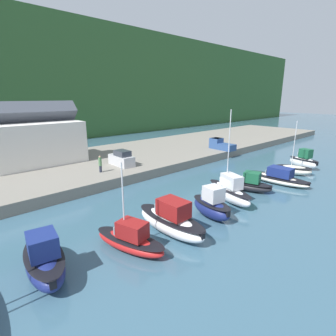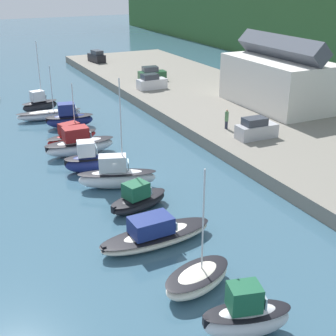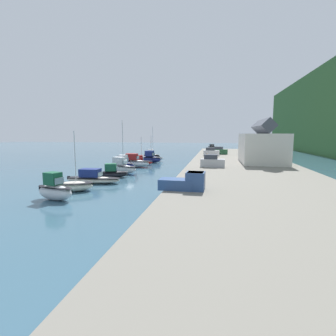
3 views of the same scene
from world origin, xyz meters
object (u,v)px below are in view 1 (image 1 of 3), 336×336
moored_boat_4 (171,221)px  pickup_truck_0 (220,145)px  parked_car_1 (122,159)px  person_on_quay (100,164)px  moored_boat_5 (212,206)px  moored_boat_8 (277,177)px  moored_boat_3 (130,240)px  moored_boat_9 (294,170)px  moored_boat_2 (44,260)px  moored_boat_6 (229,191)px  moored_boat_10 (303,161)px  moored_boat_7 (250,184)px

moored_boat_4 → pickup_truck_0: bearing=28.4°
parked_car_1 → person_on_quay: (-3.88, -1.05, 0.18)m
moored_boat_5 → moored_boat_8: 13.79m
moored_boat_3 → moored_boat_9: moored_boat_9 is taller
moored_boat_5 → person_on_quay: 16.20m
moored_boat_2 → pickup_truck_0: pickup_truck_0 is taller
moored_boat_6 → moored_boat_8: moored_boat_6 is taller
moored_boat_10 → parked_car_1: (-21.71, 16.24, 1.04)m
moored_boat_10 → person_on_quay: 29.79m
moored_boat_7 → person_on_quay: size_ratio=2.51×
moored_boat_7 → parked_car_1: parked_car_1 is taller
moored_boat_2 → moored_boat_7: (22.46, -0.68, -0.27)m
moored_boat_8 → moored_boat_9: 5.43m
moored_boat_5 → moored_boat_7: (8.69, 1.21, -0.29)m
moored_boat_6 → person_on_quay: (-6.42, 14.94, 1.24)m
moored_boat_8 → parked_car_1: 20.65m
moored_boat_9 → moored_boat_10: bearing=-13.9°
moored_boat_5 → moored_boat_8: bearing=13.2°
pickup_truck_0 → moored_boat_7: bearing=-131.6°
moored_boat_7 → person_on_quay: bearing=110.7°
moored_boat_6 → pickup_truck_0: size_ratio=1.95×
moored_boat_6 → moored_boat_7: 4.37m
moored_boat_9 → pickup_truck_0: (2.30, 14.18, 1.39)m
moored_boat_3 → person_on_quay: size_ratio=2.97×
moored_boat_2 → moored_boat_9: moored_boat_9 is taller
moored_boat_4 → moored_boat_8: 18.43m
moored_boat_3 → moored_boat_8: (22.17, -0.39, -0.07)m
moored_boat_4 → parked_car_1: (6.44, 16.62, 1.09)m
moored_boat_8 → moored_boat_9: bearing=-0.2°
moored_boat_5 → moored_boat_8: size_ratio=0.59×
moored_boat_8 → pickup_truck_0: size_ratio=1.70×
moored_boat_5 → pickup_truck_0: pickup_truck_0 is taller
moored_boat_4 → moored_boat_9: bearing=-0.1°
moored_boat_3 → moored_boat_5: (8.39, -0.69, 0.30)m
parked_car_1 → moored_boat_6: bearing=-79.6°
moored_boat_4 → moored_boat_8: moored_boat_4 is taller
moored_boat_10 → moored_boat_6: bearing=-166.1°
moored_boat_2 → moored_boat_10: bearing=7.9°
moored_boat_5 → moored_boat_8: (13.78, 0.31, -0.37)m
moored_boat_5 → parked_car_1: bearing=95.9°
moored_boat_9 → parked_car_1: moored_boat_9 is taller
moored_boat_5 → pickup_truck_0: 26.05m
moored_boat_6 → person_on_quay: moored_boat_6 is taller
moored_boat_4 → moored_boat_5: size_ratio=1.47×
moored_boat_3 → moored_boat_10: size_ratio=1.31×
moored_boat_3 → moored_boat_9: 27.60m
moored_boat_9 → moored_boat_6: bearing=159.2°
moored_boat_2 → moored_boat_9: 33.01m
pickup_truck_0 → moored_boat_2: bearing=-158.1°
moored_boat_5 → moored_boat_3: bearing=-172.8°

